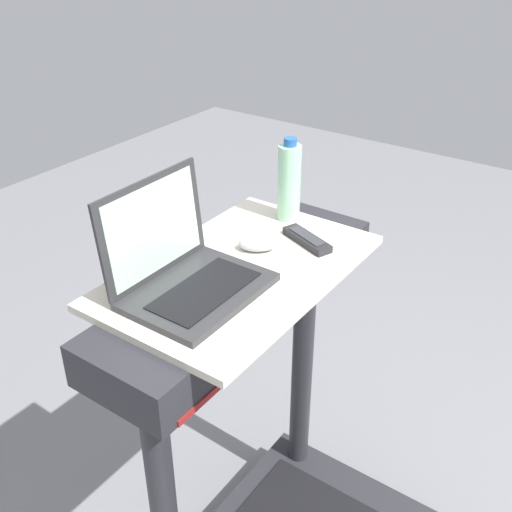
# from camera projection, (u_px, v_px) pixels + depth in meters

# --- Properties ---
(desk_board) EXTENTS (0.71, 0.45, 0.02)m
(desk_board) POSITION_uv_depth(u_px,v_px,m) (240.00, 271.00, 1.54)
(desk_board) COLOR beige
(desk_board) RESTS_ON treadmill_base
(laptop) EXTENTS (0.33, 0.27, 0.26)m
(laptop) POSITION_uv_depth(u_px,v_px,m) (184.00, 270.00, 1.42)
(laptop) COLOR #2D2D30
(laptop) RESTS_ON desk_board
(computer_mouse) EXTENTS (0.10, 0.12, 0.03)m
(computer_mouse) POSITION_uv_depth(u_px,v_px,m) (257.00, 244.00, 1.60)
(computer_mouse) COLOR #B2B2B7
(computer_mouse) RESTS_ON desk_board
(water_bottle) EXTENTS (0.06, 0.06, 0.24)m
(water_bottle) POSITION_uv_depth(u_px,v_px,m) (289.00, 182.00, 1.72)
(water_bottle) COLOR #9EDBB2
(water_bottle) RESTS_ON desk_board
(tv_remote) EXTENTS (0.10, 0.17, 0.02)m
(tv_remote) POSITION_uv_depth(u_px,v_px,m) (307.00, 239.00, 1.64)
(tv_remote) COLOR #232326
(tv_remote) RESTS_ON desk_board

